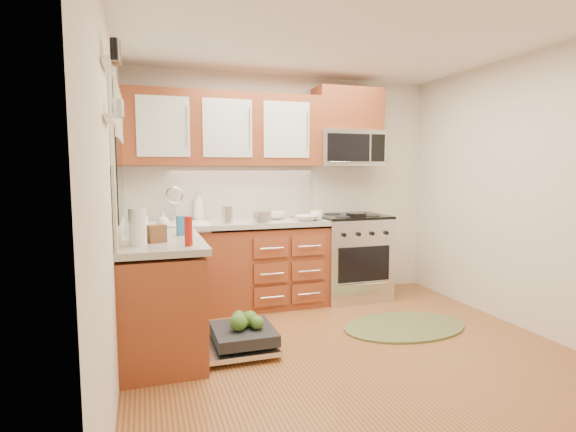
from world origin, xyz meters
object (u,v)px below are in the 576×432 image
object	(u,v)px
dishwasher	(239,339)
range	(351,256)
skillet	(356,215)
rug	(405,327)
paper_towel_roll	(138,227)
bowl_a	(307,218)
cup	(316,215)
stock_pot	(262,217)
bowl_b	(274,215)
upper_cabinets	(225,130)
microwave	(348,148)
sink	(177,236)
cutting_board	(303,217)

from	to	relation	value
dishwasher	range	bearing A→B (deg)	36.27
skillet	rug	bearing A→B (deg)	-85.40
skillet	paper_towel_roll	xyz separation A→B (m)	(-2.25, -1.06, 0.09)
bowl_a	cup	distance (m)	0.11
rug	paper_towel_roll	bearing A→B (deg)	-175.96
range	stock_pot	size ratio (longest dim) A/B	4.83
dishwasher	bowl_b	world-z (taller)	bowl_b
upper_cabinets	rug	distance (m)	2.65
paper_towel_roll	bowl_a	xyz separation A→B (m)	(1.67, 1.05, -0.11)
range	microwave	distance (m)	1.23
sink	skillet	xyz separation A→B (m)	(1.90, -0.17, 0.17)
sink	paper_towel_roll	world-z (taller)	paper_towel_roll
upper_cabinets	bowl_b	xyz separation A→B (m)	(0.52, -0.07, -0.91)
sink	paper_towel_roll	bearing A→B (deg)	-105.96
upper_cabinets	cutting_board	xyz separation A→B (m)	(0.86, -0.02, -0.94)
microwave	sink	bearing A→B (deg)	-176.15
sink	bowl_b	distance (m)	1.06
rug	upper_cabinets	bearing A→B (deg)	139.92
bowl_b	cup	bearing A→B (deg)	-33.06
stock_pot	cup	distance (m)	0.60
microwave	cup	size ratio (longest dim) A/B	5.77
range	paper_towel_roll	distance (m)	2.66
paper_towel_roll	cup	world-z (taller)	paper_towel_roll
microwave	cutting_board	distance (m)	0.94
dishwasher	upper_cabinets	bearing A→B (deg)	83.96
range	bowl_a	distance (m)	0.79
paper_towel_roll	cup	bearing A→B (deg)	30.58
paper_towel_roll	bowl_a	distance (m)	1.98
bowl_b	cutting_board	bearing A→B (deg)	7.67
range	skillet	size ratio (longest dim) A/B	4.41
paper_towel_roll	sink	bearing A→B (deg)	74.04
skillet	bowl_b	world-z (taller)	bowl_b
microwave	sink	size ratio (longest dim) A/B	1.23
cutting_board	bowl_b	xyz separation A→B (m)	(-0.34, -0.05, 0.03)
upper_cabinets	dishwasher	world-z (taller)	upper_cabinets
range	sink	xyz separation A→B (m)	(-1.93, -0.01, 0.33)
sink	dishwasher	bearing A→B (deg)	-70.80
skillet	bowl_a	world-z (taller)	skillet
microwave	skillet	bearing A→B (deg)	-96.30
upper_cabinets	bowl_b	world-z (taller)	upper_cabinets
dishwasher	cup	distance (m)	1.66
upper_cabinets	skillet	size ratio (longest dim) A/B	9.51
upper_cabinets	cup	bearing A→B (deg)	-19.69
range	cutting_board	bearing A→B (deg)	167.53
bowl_b	cup	world-z (taller)	cup
stock_pot	bowl_a	size ratio (longest dim) A/B	0.85
dishwasher	bowl_a	world-z (taller)	bowl_a
cutting_board	dishwasher	bearing A→B (deg)	-128.59
microwave	bowl_b	world-z (taller)	microwave
bowl_b	microwave	bearing A→B (deg)	2.99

